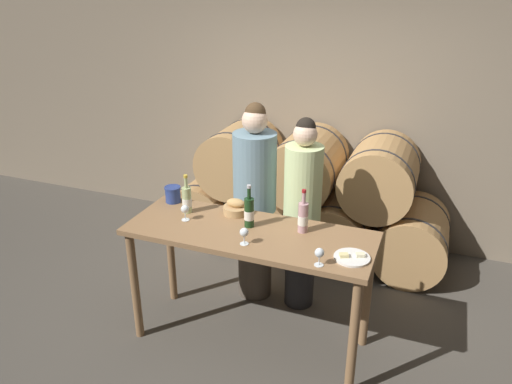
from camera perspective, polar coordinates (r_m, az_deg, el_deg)
The scene contains 15 objects.
ground_plane at distance 4.09m, azimuth -0.69°, elevation -16.43°, with size 10.00×10.00×0.00m, color #4C473F.
stone_wall_back at distance 5.19m, azimuth 7.79°, elevation 11.87°, with size 10.00×0.12×3.20m.
barrel_stack at distance 5.01m, azimuth 5.70°, elevation -0.68°, with size 2.79×0.82×1.27m.
tasting_table at distance 3.62m, azimuth -0.76°, elevation -6.39°, with size 1.79×0.66×0.96m.
person_left at distance 4.16m, azimuth -0.13°, elevation -1.30°, with size 0.36×0.36×1.73m.
person_right at distance 4.06m, azimuth 5.27°, elevation -2.55°, with size 0.30×0.30×1.65m.
wine_bottle_red at distance 3.57m, azimuth -0.79°, elevation -2.31°, with size 0.07×0.07×0.32m.
wine_bottle_white at distance 3.82m, azimuth -7.91°, elevation -0.86°, with size 0.07×0.07×0.31m.
wine_bottle_rose at distance 3.51m, azimuth 5.40°, elevation -2.88°, with size 0.07×0.07×0.32m.
blue_crock at distance 4.04m, azimuth -9.48°, elevation -0.19°, with size 0.13×0.13×0.13m.
bread_basket at distance 3.79m, azimuth -2.31°, elevation -1.84°, with size 0.19×0.19×0.12m.
cheese_plate at distance 3.28m, azimuth 10.91°, elevation -7.34°, with size 0.23×0.23×0.04m.
wine_glass_far_left at distance 3.71m, azimuth -8.12°, elevation -2.02°, with size 0.06×0.06×0.12m.
wine_glass_left at distance 3.35m, azimuth -1.36°, elevation -4.70°, with size 0.06×0.06×0.12m.
wine_glass_center at distance 3.14m, azimuth 7.26°, elevation -6.99°, with size 0.06×0.06×0.12m.
Camera 1 is at (1.18, -2.91, 2.62)m, focal length 35.00 mm.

